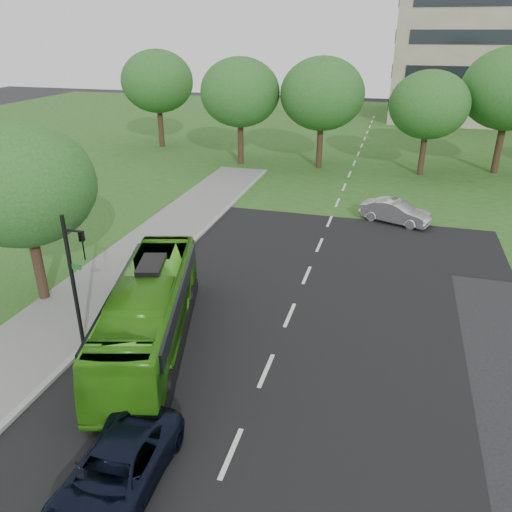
# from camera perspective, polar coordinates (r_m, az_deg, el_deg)

# --- Properties ---
(ground) EXTENTS (160.00, 160.00, 0.00)m
(ground) POSITION_cam_1_polar(r_m,az_deg,el_deg) (20.02, 2.64, -9.64)
(ground) COLOR black
(ground) RESTS_ON ground
(street_surfaces) EXTENTS (120.00, 120.00, 0.15)m
(street_surfaces) POSITION_cam_1_polar(r_m,az_deg,el_deg) (40.71, 9.62, 8.12)
(street_surfaces) COLOR black
(street_surfaces) RESTS_ON ground
(tree_park_a) EXTENTS (6.95, 6.95, 9.23)m
(tree_park_a) POSITION_cam_1_polar(r_m,az_deg,el_deg) (45.66, -1.84, 18.17)
(tree_park_a) COLOR black
(tree_park_a) RESTS_ON ground
(tree_park_b) EXTENTS (7.13, 7.13, 9.35)m
(tree_park_b) POSITION_cam_1_polar(r_m,az_deg,el_deg) (44.58, 7.59, 17.88)
(tree_park_b) COLOR black
(tree_park_b) RESTS_ON ground
(tree_park_c) EXTENTS (6.36, 6.36, 8.45)m
(tree_park_c) POSITION_cam_1_polar(r_m,az_deg,el_deg) (44.11, 19.18, 15.99)
(tree_park_c) COLOR black
(tree_park_c) RESTS_ON ground
(tree_park_d) EXTENTS (7.70, 7.70, 10.18)m
(tree_park_d) POSITION_cam_1_polar(r_m,az_deg,el_deg) (47.05, 27.07, 16.63)
(tree_park_d) COLOR black
(tree_park_d) RESTS_ON ground
(tree_park_f) EXTENTS (7.19, 7.19, 9.60)m
(tree_park_f) POSITION_cam_1_polar(r_m,az_deg,el_deg) (53.90, -11.21, 18.98)
(tree_park_f) COLOR black
(tree_park_f) RESTS_ON ground
(tree_side_near) EXTENTS (5.96, 5.96, 7.92)m
(tree_side_near) POSITION_cam_1_polar(r_m,az_deg,el_deg) (22.83, -25.13, 7.30)
(tree_side_near) COLOR black
(tree_side_near) RESTS_ON ground
(bus) EXTENTS (5.03, 10.43, 2.83)m
(bus) POSITION_cam_1_polar(r_m,az_deg,el_deg) (19.52, -12.06, -6.27)
(bus) COLOR #399116
(bus) RESTS_ON ground
(sedan) EXTENTS (4.61, 2.88, 1.44)m
(sedan) POSITION_cam_1_polar(r_m,az_deg,el_deg) (32.91, 15.64, 4.90)
(sedan) COLOR silver
(sedan) RESTS_ON ground
(suv) EXTENTS (2.37, 4.86, 1.33)m
(suv) POSITION_cam_1_polar(r_m,az_deg,el_deg) (14.68, -15.73, -22.60)
(suv) COLOR black
(suv) RESTS_ON ground
(traffic_light) EXTENTS (0.86, 0.24, 5.41)m
(traffic_light) POSITION_cam_1_polar(r_m,az_deg,el_deg) (19.16, -19.92, -1.92)
(traffic_light) COLOR black
(traffic_light) RESTS_ON ground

